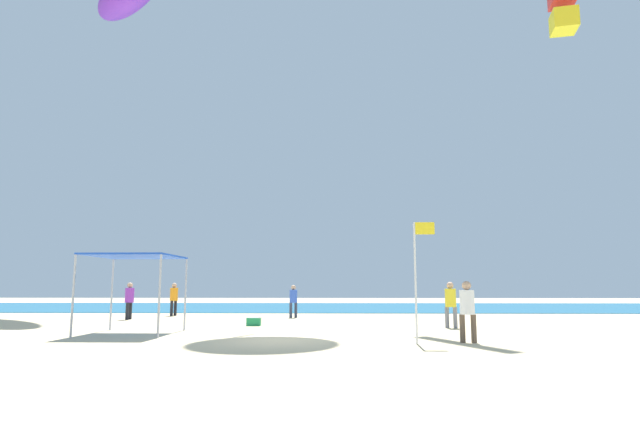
{
  "coord_description": "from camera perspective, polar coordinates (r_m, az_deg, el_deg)",
  "views": [
    {
      "loc": [
        1.57,
        -15.25,
        1.58
      ],
      "look_at": [
        0.68,
        15.73,
        5.76
      ],
      "focal_mm": 28.0,
      "sensor_mm": 36.0,
      "label": 1
    }
  ],
  "objects": [
    {
      "name": "ground",
      "position": [
        15.42,
        -4.34,
        -13.73
      ],
      "size": [
        110.0,
        110.0,
        0.1
      ],
      "primitive_type": "cube",
      "color": "beige"
    },
    {
      "name": "canopy_tent",
      "position": [
        18.34,
        -20.35,
        -4.34
      ],
      "size": [
        2.81,
        2.82,
        2.65
      ],
      "color": "#B2B2B7",
      "rests_on": "ground"
    },
    {
      "name": "person_rightmost",
      "position": [
        20.2,
        14.7,
        -8.98
      ],
      "size": [
        0.44,
        0.42,
        1.76
      ],
      "rotation": [
        0.0,
        0.0,
        2.7
      ],
      "color": "slate",
      "rests_on": "ground"
    },
    {
      "name": "cooler_box",
      "position": [
        20.89,
        -7.57,
        -11.47
      ],
      "size": [
        0.57,
        0.37,
        0.35
      ],
      "color": "#1E8C4C",
      "rests_on": "ground"
    },
    {
      "name": "ocean_strip",
      "position": [
        39.17,
        -0.66,
        -9.97
      ],
      "size": [
        110.0,
        18.23,
        0.03
      ],
      "primitive_type": "cube",
      "color": "#1E6B93",
      "rests_on": "ground"
    },
    {
      "name": "kite_box_red",
      "position": [
        31.3,
        26.03,
        20.86
      ],
      "size": [
        1.42,
        1.43,
        2.58
      ],
      "rotation": [
        0.0,
        0.0,
        6.1
      ],
      "color": "red"
    },
    {
      "name": "person_far_shore",
      "position": [
        15.07,
        16.48,
        -9.49
      ],
      "size": [
        0.46,
        0.41,
        1.74
      ],
      "rotation": [
        0.0,
        0.0,
        2.98
      ],
      "color": "brown",
      "rests_on": "ground"
    },
    {
      "name": "banner_flag",
      "position": [
        14.43,
        11.11,
        -5.59
      ],
      "size": [
        0.61,
        0.06,
        3.41
      ],
      "color": "silver",
      "rests_on": "ground"
    },
    {
      "name": "person_leftmost",
      "position": [
        26.04,
        -3.06,
        -9.0
      ],
      "size": [
        0.4,
        0.39,
        1.66
      ],
      "rotation": [
        0.0,
        0.0,
        3.72
      ],
      "color": "#33384C",
      "rests_on": "ground"
    },
    {
      "name": "person_central",
      "position": [
        28.76,
        -16.35,
        -8.44
      ],
      "size": [
        0.42,
        0.46,
        1.78
      ],
      "rotation": [
        0.0,
        0.0,
        4.37
      ],
      "color": "black",
      "rests_on": "ground"
    },
    {
      "name": "person_near_tent",
      "position": [
        26.27,
        -20.95,
        -8.34
      ],
      "size": [
        0.42,
        0.48,
        1.78
      ],
      "rotation": [
        0.0,
        0.0,
        1.51
      ],
      "color": "black",
      "rests_on": "ground"
    }
  ]
}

